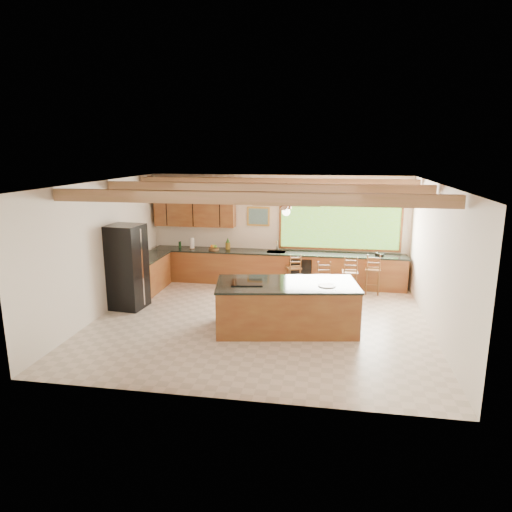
# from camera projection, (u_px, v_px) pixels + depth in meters

# --- Properties ---
(ground) EXTENTS (7.20, 7.20, 0.00)m
(ground) POSITION_uv_depth(u_px,v_px,m) (259.00, 321.00, 10.00)
(ground) COLOR beige
(ground) RESTS_ON ground
(room_shell) EXTENTS (7.27, 6.54, 3.02)m
(room_shell) POSITION_uv_depth(u_px,v_px,m) (257.00, 217.00, 10.15)
(room_shell) COLOR beige
(room_shell) RESTS_ON ground
(counter_run) EXTENTS (7.12, 3.10, 1.25)m
(counter_run) POSITION_uv_depth(u_px,v_px,m) (245.00, 270.00, 12.44)
(counter_run) COLOR brown
(counter_run) RESTS_ON ground
(island) EXTENTS (3.06, 1.81, 1.02)m
(island) POSITION_uv_depth(u_px,v_px,m) (286.00, 306.00, 9.45)
(island) COLOR brown
(island) RESTS_ON ground
(refrigerator) EXTENTS (0.85, 0.83, 1.99)m
(refrigerator) POSITION_uv_depth(u_px,v_px,m) (127.00, 267.00, 10.67)
(refrigerator) COLOR black
(refrigerator) RESTS_ON ground
(bar_stool_a) EXTENTS (0.47, 0.47, 1.00)m
(bar_stool_a) POSITION_uv_depth(u_px,v_px,m) (293.00, 269.00, 12.08)
(bar_stool_a) COLOR brown
(bar_stool_a) RESTS_ON ground
(bar_stool_b) EXTENTS (0.44, 0.44, 1.05)m
(bar_stool_b) POSITION_uv_depth(u_px,v_px,m) (323.00, 278.00, 11.13)
(bar_stool_b) COLOR brown
(bar_stool_b) RESTS_ON ground
(bar_stool_c) EXTENTS (0.40, 0.40, 1.08)m
(bar_stool_c) POSITION_uv_depth(u_px,v_px,m) (373.00, 270.00, 11.73)
(bar_stool_c) COLOR brown
(bar_stool_c) RESTS_ON ground
(bar_stool_d) EXTENTS (0.40, 0.40, 1.08)m
(bar_stool_d) POSITION_uv_depth(u_px,v_px,m) (350.00, 273.00, 11.47)
(bar_stool_d) COLOR brown
(bar_stool_d) RESTS_ON ground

